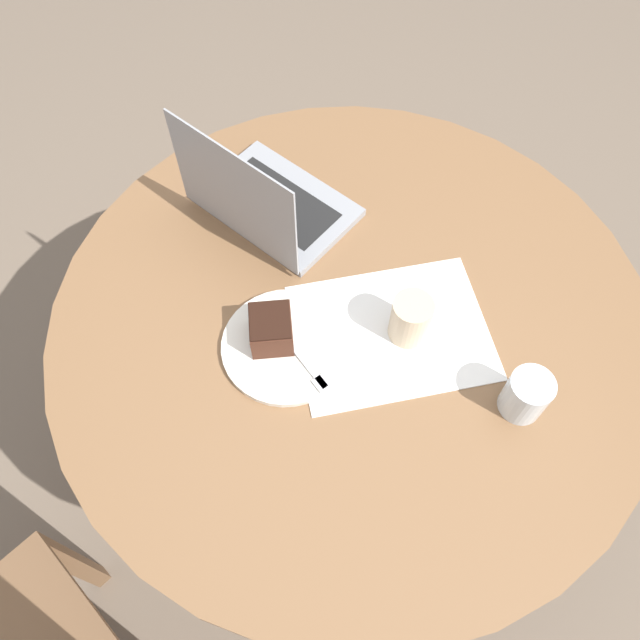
# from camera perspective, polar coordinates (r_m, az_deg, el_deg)

# --- Properties ---
(ground_plane) EXTENTS (12.00, 12.00, 0.00)m
(ground_plane) POSITION_cam_1_polar(r_m,az_deg,el_deg) (1.86, 1.94, -11.24)
(ground_plane) COLOR #6B5B4C
(dining_table) EXTENTS (1.15, 1.15, 0.74)m
(dining_table) POSITION_cam_1_polar(r_m,az_deg,el_deg) (1.33, 2.68, -3.03)
(dining_table) COLOR brown
(dining_table) RESTS_ON ground_plane
(paper_document) EXTENTS (0.41, 0.35, 0.00)m
(paper_document) POSITION_cam_1_polar(r_m,az_deg,el_deg) (1.17, 6.55, -1.11)
(paper_document) COLOR white
(paper_document) RESTS_ON dining_table
(plate) EXTENTS (0.24, 0.24, 0.01)m
(plate) POSITION_cam_1_polar(r_m,az_deg,el_deg) (1.15, -3.09, -2.35)
(plate) COLOR silver
(plate) RESTS_ON dining_table
(cake_slice) EXTENTS (0.09, 0.09, 0.07)m
(cake_slice) POSITION_cam_1_polar(r_m,az_deg,el_deg) (1.12, -4.49, -0.84)
(cake_slice) COLOR #472619
(cake_slice) RESTS_ON plate
(fork) EXTENTS (0.12, 0.15, 0.00)m
(fork) POSITION_cam_1_polar(r_m,az_deg,el_deg) (1.12, -1.45, -3.75)
(fork) COLOR silver
(fork) RESTS_ON plate
(coffee_glass) EXTENTS (0.07, 0.07, 0.10)m
(coffee_glass) POSITION_cam_1_polar(r_m,az_deg,el_deg) (1.14, 8.28, 0.06)
(coffee_glass) COLOR #C6AD89
(coffee_glass) RESTS_ON dining_table
(water_glass) EXTENTS (0.08, 0.08, 0.09)m
(water_glass) POSITION_cam_1_polar(r_m,az_deg,el_deg) (1.12, 18.32, -6.53)
(water_glass) COLOR silver
(water_glass) RESTS_ON dining_table
(laptop) EXTENTS (0.38, 0.36, 0.25)m
(laptop) POSITION_cam_1_polar(r_m,az_deg,el_deg) (1.29, -5.02, 10.72)
(laptop) COLOR gray
(laptop) RESTS_ON dining_table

